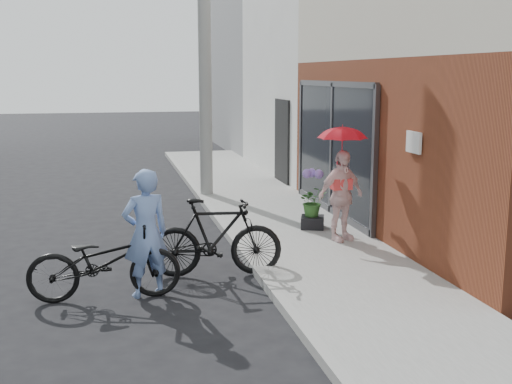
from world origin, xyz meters
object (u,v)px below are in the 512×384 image
object	(u,v)px
bike_left	(104,262)
kimono_woman	(341,196)
planter	(312,222)
utility_pole	(205,39)
bike_right	(216,237)
officer	(146,233)

from	to	relation	value
bike_left	kimono_woman	world-z (taller)	kimono_woman
planter	bike_left	bearing A→B (deg)	-144.18
utility_pole	bike_right	size ratio (longest dim) A/B	3.83
officer	bike_left	distance (m)	0.61
kimono_woman	officer	bearing A→B (deg)	-171.90
utility_pole	kimono_woman	xyz separation A→B (m)	(1.47, -4.54, -2.65)
bike_left	kimono_woman	xyz separation A→B (m)	(3.69, 1.64, 0.36)
bike_left	bike_right	xyz separation A→B (m)	(1.50, 0.63, 0.06)
utility_pole	kimono_woman	size ratio (longest dim) A/B	4.80
kimono_woman	planter	world-z (taller)	kimono_woman
planter	officer	bearing A→B (deg)	-140.10
officer	planter	xyz separation A→B (m)	(3.00, 2.51, -0.59)
planter	bike_right	bearing A→B (deg)	-136.62
kimono_woman	utility_pole	bearing A→B (deg)	89.09
utility_pole	planter	bearing A→B (deg)	-70.39
utility_pole	bike_left	bearing A→B (deg)	-109.72
bike_right	kimono_woman	distance (m)	2.44
bike_left	planter	world-z (taller)	bike_left
officer	planter	distance (m)	3.96
bike_left	bike_right	distance (m)	1.62
utility_pole	bike_left	xyz separation A→B (m)	(-2.22, -6.19, -3.01)
officer	utility_pole	bearing A→B (deg)	-121.17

